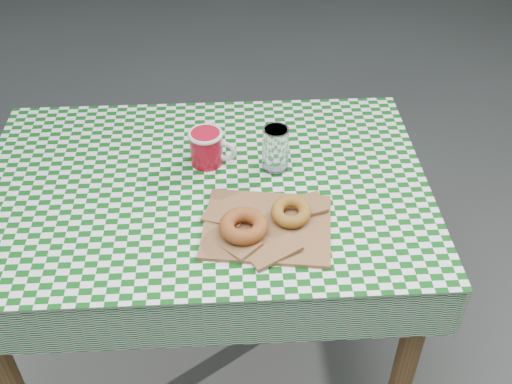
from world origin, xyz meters
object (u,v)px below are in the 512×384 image
coffee_mug (206,148)px  table (211,283)px  paper_bag (267,226)px  drinking_glass (275,149)px

coffee_mug → table: bearing=-75.9°
paper_bag → drinking_glass: 0.24m
paper_bag → table: bearing=131.6°
table → drinking_glass: bearing=17.4°
coffee_mug → drinking_glass: drinking_glass is taller
paper_bag → coffee_mug: coffee_mug is taller
coffee_mug → drinking_glass: size_ratio=1.38×
coffee_mug → drinking_glass: bearing=8.3°
table → drinking_glass: (0.19, 0.06, 0.44)m
coffee_mug → drinking_glass: (0.18, -0.03, 0.01)m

